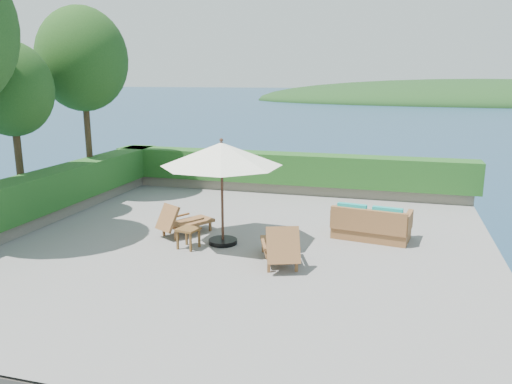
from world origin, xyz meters
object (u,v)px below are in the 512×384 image
(lounge_right, at_px, (280,246))
(side_table, at_px, (188,232))
(lounge_left, at_px, (183,221))
(wicker_loveseat, at_px, (371,225))
(patio_umbrella, at_px, (222,155))

(lounge_right, height_order, side_table, lounge_right)
(lounge_left, distance_m, wicker_loveseat, 4.67)
(lounge_right, bearing_deg, patio_umbrella, 130.16)
(patio_umbrella, distance_m, side_table, 1.93)
(lounge_left, bearing_deg, side_table, -29.44)
(side_table, height_order, wicker_loveseat, wicker_loveseat)
(lounge_right, relative_size, side_table, 3.30)
(lounge_right, relative_size, wicker_loveseat, 0.90)
(patio_umbrella, distance_m, lounge_right, 2.54)
(lounge_left, relative_size, lounge_right, 0.88)
(wicker_loveseat, bearing_deg, lounge_right, -119.44)
(lounge_left, distance_m, lounge_right, 3.10)
(wicker_loveseat, bearing_deg, patio_umbrella, -149.68)
(wicker_loveseat, bearing_deg, lounge_left, -159.74)
(lounge_left, xyz_separation_m, side_table, (0.55, -0.93, 0.05))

